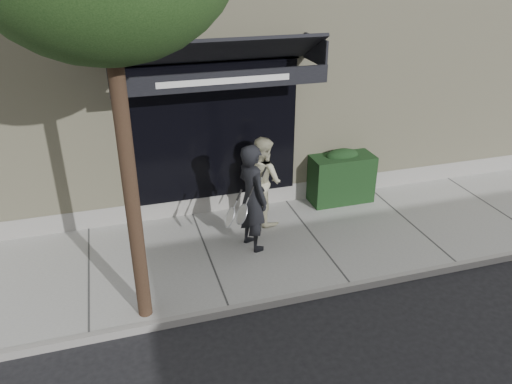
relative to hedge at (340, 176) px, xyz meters
name	(u,v)px	position (x,y,z in m)	size (l,w,h in m)	color
ground	(313,241)	(-1.10, -1.25, -0.66)	(80.00, 80.00, 0.00)	black
sidewalk	(313,239)	(-1.10, -1.25, -0.60)	(20.00, 3.00, 0.12)	gray
curb	(351,287)	(-1.10, -2.80, -0.59)	(20.00, 0.10, 0.14)	gray
building_facade	(241,46)	(-1.11, 3.71, 2.08)	(14.30, 8.04, 5.64)	#C0B993
hedge	(340,176)	(0.00, 0.00, 0.00)	(1.30, 0.70, 1.14)	black
pedestrian_front	(252,198)	(-2.28, -1.24, 0.43)	(0.90, 0.87, 1.93)	black
pedestrian_back	(262,180)	(-1.83, -0.37, 0.32)	(0.92, 1.02, 1.71)	#B9B594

